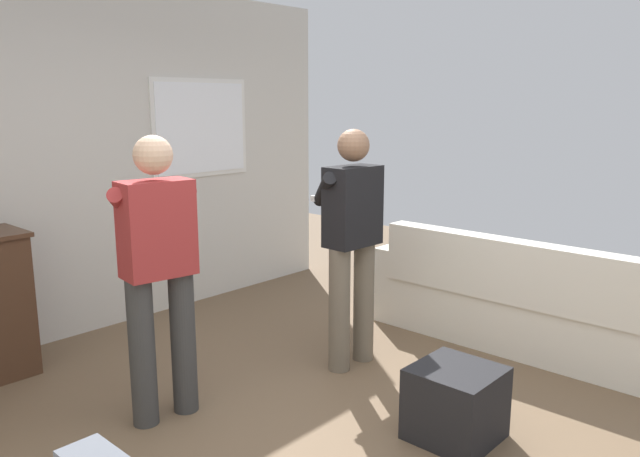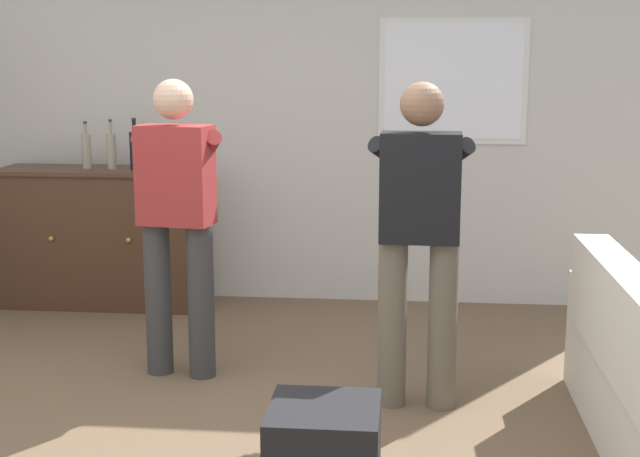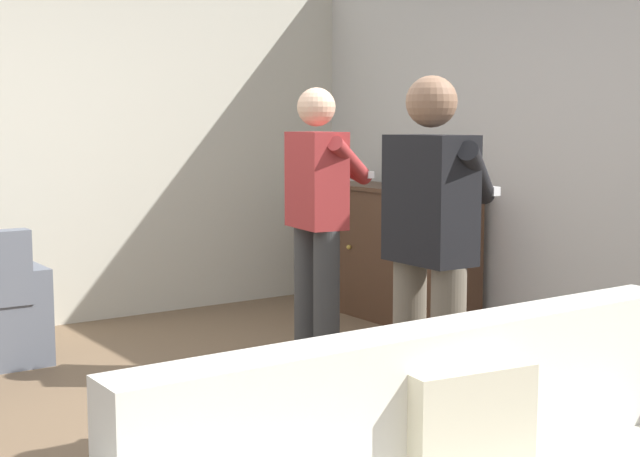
{
  "view_description": "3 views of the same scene",
  "coord_description": "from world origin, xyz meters",
  "px_view_note": "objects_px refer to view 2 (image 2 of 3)",
  "views": [
    {
      "loc": [
        -2.35,
        -2.08,
        1.86
      ],
      "look_at": [
        0.43,
        0.45,
        1.09
      ],
      "focal_mm": 35.0,
      "sensor_mm": 36.0,
      "label": 1
    },
    {
      "loc": [
        0.85,
        -3.85,
        1.81
      ],
      "look_at": [
        0.43,
        0.43,
        0.97
      ],
      "focal_mm": 50.0,
      "sensor_mm": 36.0,
      "label": 2
    },
    {
      "loc": [
        3.76,
        -1.97,
        1.48
      ],
      "look_at": [
        0.3,
        0.45,
        0.98
      ],
      "focal_mm": 50.0,
      "sensor_mm": 36.0,
      "label": 3
    }
  ],
  "objects_px": {
    "person_standing_right": "(419,230)",
    "ottoman": "(324,454)",
    "bottle_liquor_amber": "(86,150)",
    "person_standing_left": "(178,214)",
    "bottle_spirits_clear": "(111,150)",
    "sideboard_cabinet": "(101,237)",
    "bottle_wine_green": "(135,150)"
  },
  "relations": [
    {
      "from": "ottoman",
      "to": "bottle_spirits_clear",
      "type": "bearing_deg",
      "value": 122.71
    },
    {
      "from": "person_standing_left",
      "to": "bottle_spirits_clear",
      "type": "bearing_deg",
      "value": 121.34
    },
    {
      "from": "bottle_spirits_clear",
      "to": "ottoman",
      "type": "relative_size",
      "value": 0.78
    },
    {
      "from": "person_standing_right",
      "to": "ottoman",
      "type": "bearing_deg",
      "value": -109.56
    },
    {
      "from": "bottle_wine_green",
      "to": "person_standing_right",
      "type": "relative_size",
      "value": 0.22
    },
    {
      "from": "bottle_wine_green",
      "to": "bottle_spirits_clear",
      "type": "distance_m",
      "value": 0.18
    },
    {
      "from": "bottle_spirits_clear",
      "to": "ottoman",
      "type": "height_order",
      "value": "bottle_spirits_clear"
    },
    {
      "from": "bottle_wine_green",
      "to": "bottle_liquor_amber",
      "type": "distance_m",
      "value": 0.37
    },
    {
      "from": "bottle_wine_green",
      "to": "ottoman",
      "type": "relative_size",
      "value": 0.81
    },
    {
      "from": "bottle_spirits_clear",
      "to": "person_standing_left",
      "type": "bearing_deg",
      "value": -58.66
    },
    {
      "from": "sideboard_cabinet",
      "to": "bottle_wine_green",
      "type": "xyz_separation_m",
      "value": [
        0.29,
        -0.04,
        0.64
      ]
    },
    {
      "from": "bottle_wine_green",
      "to": "bottle_liquor_amber",
      "type": "height_order",
      "value": "bottle_wine_green"
    },
    {
      "from": "bottle_spirits_clear",
      "to": "ottoman",
      "type": "distance_m",
      "value": 3.42
    },
    {
      "from": "sideboard_cabinet",
      "to": "bottle_wine_green",
      "type": "bearing_deg",
      "value": -7.13
    },
    {
      "from": "bottle_spirits_clear",
      "to": "person_standing_left",
      "type": "xyz_separation_m",
      "value": [
        0.82,
        -1.35,
        -0.2
      ]
    },
    {
      "from": "bottle_liquor_amber",
      "to": "bottle_spirits_clear",
      "type": "xyz_separation_m",
      "value": [
        0.19,
        -0.01,
        0.0
      ]
    },
    {
      "from": "bottle_liquor_amber",
      "to": "ottoman",
      "type": "distance_m",
      "value": 3.53
    },
    {
      "from": "sideboard_cabinet",
      "to": "bottle_spirits_clear",
      "type": "relative_size",
      "value": 4.08
    },
    {
      "from": "bottle_liquor_amber",
      "to": "bottle_spirits_clear",
      "type": "bearing_deg",
      "value": -2.31
    },
    {
      "from": "bottle_liquor_amber",
      "to": "person_standing_left",
      "type": "relative_size",
      "value": 0.2
    },
    {
      "from": "bottle_wine_green",
      "to": "person_standing_right",
      "type": "distance_m",
      "value": 2.59
    },
    {
      "from": "ottoman",
      "to": "person_standing_right",
      "type": "distance_m",
      "value": 1.36
    },
    {
      "from": "sideboard_cabinet",
      "to": "person_standing_left",
      "type": "distance_m",
      "value": 1.71
    },
    {
      "from": "bottle_liquor_amber",
      "to": "person_standing_right",
      "type": "height_order",
      "value": "person_standing_right"
    },
    {
      "from": "bottle_spirits_clear",
      "to": "person_standing_right",
      "type": "height_order",
      "value": "person_standing_right"
    },
    {
      "from": "bottle_wine_green",
      "to": "person_standing_left",
      "type": "xyz_separation_m",
      "value": [
        0.64,
        -1.32,
        -0.21
      ]
    },
    {
      "from": "person_standing_left",
      "to": "person_standing_right",
      "type": "distance_m",
      "value": 1.38
    },
    {
      "from": "bottle_wine_green",
      "to": "person_standing_right",
      "type": "height_order",
      "value": "person_standing_right"
    },
    {
      "from": "sideboard_cabinet",
      "to": "bottle_spirits_clear",
      "type": "distance_m",
      "value": 0.64
    },
    {
      "from": "bottle_spirits_clear",
      "to": "person_standing_left",
      "type": "relative_size",
      "value": 0.21
    },
    {
      "from": "sideboard_cabinet",
      "to": "bottle_wine_green",
      "type": "height_order",
      "value": "bottle_wine_green"
    },
    {
      "from": "bottle_liquor_amber",
      "to": "person_standing_right",
      "type": "bearing_deg",
      "value": -35.8
    }
  ]
}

